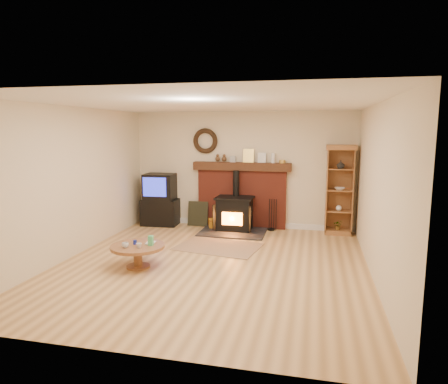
% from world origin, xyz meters
% --- Properties ---
extents(ground, '(5.50, 5.50, 0.00)m').
position_xyz_m(ground, '(0.00, 0.00, 0.00)').
color(ground, '#AD7E48').
rests_on(ground, ground).
extents(room_shell, '(5.02, 5.52, 2.61)m').
position_xyz_m(room_shell, '(-0.02, 0.09, 1.72)').
color(room_shell, beige).
rests_on(room_shell, ground).
extents(chimney_breast, '(2.20, 0.22, 1.78)m').
position_xyz_m(chimney_breast, '(0.00, 2.67, 0.80)').
color(chimney_breast, maroon).
rests_on(chimney_breast, ground).
extents(wood_stove, '(1.40, 1.00, 1.31)m').
position_xyz_m(wood_stove, '(-0.08, 2.27, 0.37)').
color(wood_stove, black).
rests_on(wood_stove, ground).
extents(area_rug, '(1.67, 1.28, 0.01)m').
position_xyz_m(area_rug, '(-0.14, 1.00, 0.01)').
color(area_rug, brown).
rests_on(area_rug, ground).
extents(tv_unit, '(0.84, 0.62, 1.20)m').
position_xyz_m(tv_unit, '(-1.89, 2.47, 0.57)').
color(tv_unit, black).
rests_on(tv_unit, ground).
extents(curio_cabinet, '(0.61, 0.44, 1.89)m').
position_xyz_m(curio_cabinet, '(2.12, 2.55, 0.95)').
color(curio_cabinet, brown).
rests_on(curio_cabinet, ground).
extents(firelog_box, '(0.41, 0.33, 0.22)m').
position_xyz_m(firelog_box, '(-0.51, 2.40, 0.11)').
color(firelog_box, yellow).
rests_on(firelog_box, ground).
extents(leaning_painting, '(0.47, 0.13, 0.56)m').
position_xyz_m(leaning_painting, '(-1.00, 2.55, 0.28)').
color(leaning_painting, black).
rests_on(leaning_painting, ground).
extents(fire_tools, '(0.19, 0.16, 0.70)m').
position_xyz_m(fire_tools, '(0.72, 2.50, 0.16)').
color(fire_tools, black).
rests_on(fire_tools, ground).
extents(coffee_table, '(0.87, 0.87, 0.53)m').
position_xyz_m(coffee_table, '(-1.13, -0.39, 0.30)').
color(coffee_table, brown).
rests_on(coffee_table, ground).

